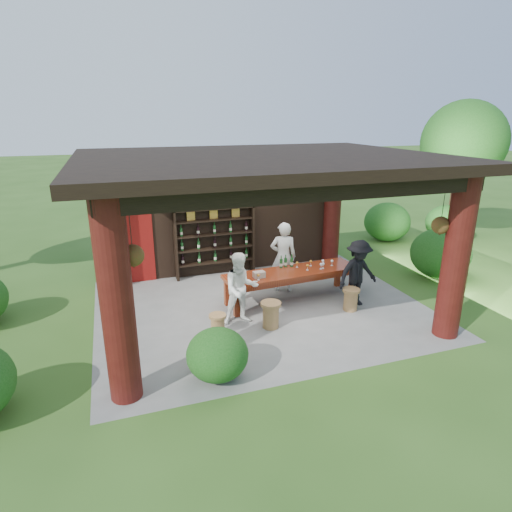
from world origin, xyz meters
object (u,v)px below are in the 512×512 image
object	(u,v)px
host	(283,257)
guest_man	(358,273)
stool_far_left	(218,324)
napkin_basket	(259,275)
stool_near_left	(271,314)
tasting_table	(292,275)
wine_shelf	(215,241)
guest_woman	(241,289)
stool_near_right	(351,299)

from	to	relation	value
host	guest_man	xyz separation A→B (m)	(1.31, -1.38, -0.10)
stool_far_left	napkin_basket	xyz separation A→B (m)	(1.23, 0.99, 0.57)
stool_near_left	stool_far_left	distance (m)	1.15
tasting_table	stool_far_left	distance (m)	2.44
wine_shelf	guest_man	distance (m)	4.03
guest_woman	host	bearing A→B (deg)	44.67
stool_far_left	guest_man	xyz separation A→B (m)	(3.46, 0.39, 0.55)
stool_near_right	host	size ratio (longest dim) A/B	0.29
tasting_table	guest_man	distance (m)	1.55
stool_near_left	guest_woman	world-z (taller)	guest_woman
stool_near_right	wine_shelf	bearing A→B (deg)	126.55
stool_near_left	napkin_basket	xyz separation A→B (m)	(0.09, 1.01, 0.52)
guest_woman	guest_man	world-z (taller)	guest_man
host	guest_woman	bearing A→B (deg)	59.53
host	stool_near_right	bearing A→B (deg)	140.54
stool_far_left	napkin_basket	distance (m)	1.69
stool_near_right	napkin_basket	distance (m)	2.18
host	tasting_table	bearing A→B (deg)	104.39
wine_shelf	guest_woman	bearing A→B (deg)	-93.18
stool_near_left	stool_near_right	size ratio (longest dim) A/B	1.09
tasting_table	guest_woman	world-z (taller)	guest_woman
guest_woman	stool_near_left	bearing A→B (deg)	-36.21
guest_man	stool_near_right	bearing A→B (deg)	-149.67
host	guest_man	size ratio (longest dim) A/B	1.13
wine_shelf	napkin_basket	bearing A→B (deg)	-79.50
host	napkin_basket	bearing A→B (deg)	58.11
tasting_table	guest_woman	size ratio (longest dim) A/B	2.13
stool_near_left	stool_far_left	bearing A→B (deg)	179.19
guest_man	napkin_basket	distance (m)	2.30
guest_man	stool_near_left	bearing A→B (deg)	-177.36
wine_shelf	host	world-z (taller)	wine_shelf
guest_woman	guest_man	xyz separation A→B (m)	(2.83, -0.02, 0.01)
stool_far_left	guest_woman	bearing A→B (deg)	33.23
stool_near_right	napkin_basket	size ratio (longest dim) A/B	2.02
wine_shelf	napkin_basket	distance (m)	2.45
stool_near_right	stool_far_left	world-z (taller)	stool_near_right
guest_man	stool_far_left	bearing A→B (deg)	179.12
tasting_table	stool_near_left	distance (m)	1.55
stool_near_left	guest_woman	xyz separation A→B (m)	(-0.52, 0.42, 0.48)
tasting_table	stool_near_right	xyz separation A→B (m)	(1.07, -0.97, -0.35)
wine_shelf	stool_far_left	distance (m)	3.57
tasting_table	stool_near_left	bearing A→B (deg)	-129.84
stool_near_right	stool_far_left	bearing A→B (deg)	-176.84
tasting_table	napkin_basket	world-z (taller)	napkin_basket
stool_near_left	guest_woman	distance (m)	0.83
stool_near_right	guest_woman	world-z (taller)	guest_woman
stool_near_left	guest_woman	size ratio (longest dim) A/B	0.36
tasting_table	stool_far_left	bearing A→B (deg)	-151.53
stool_near_right	host	world-z (taller)	host
wine_shelf	stool_near_right	bearing A→B (deg)	-53.45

